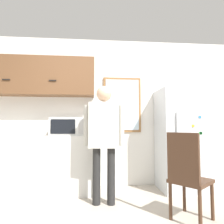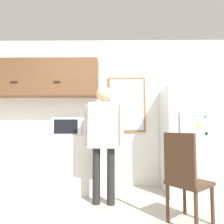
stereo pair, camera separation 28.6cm
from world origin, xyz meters
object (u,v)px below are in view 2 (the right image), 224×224
refrigerator (186,139)px  chair (185,175)px  microwave (72,126)px  person (104,131)px

refrigerator → chair: (-0.42, -1.10, -0.32)m
microwave → chair: microwave is taller
microwave → person: (0.57, -0.51, -0.07)m
microwave → person: bearing=-42.0°
person → chair: (0.92, -0.59, -0.46)m
person → chair: bearing=-27.7°
chair → microwave: bearing=14.7°
microwave → chair: size_ratio=0.53×
refrigerator → chair: bearing=-111.0°
person → chair: 1.19m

